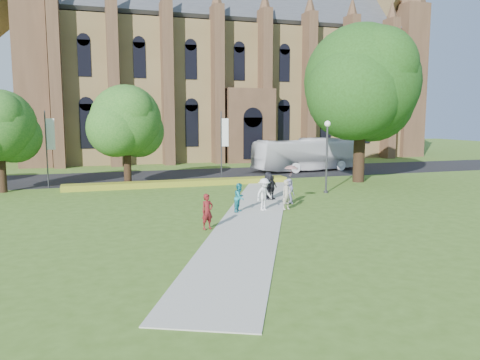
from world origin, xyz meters
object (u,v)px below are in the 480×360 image
object	(u,v)px
tour_coach	(309,155)
pedestrian_0	(207,211)
streetlamp	(327,148)
large_tree	(361,83)

from	to	relation	value
tour_coach	pedestrian_0	distance (m)	27.11
streetlamp	tour_coach	world-z (taller)	streetlamp
large_tree	tour_coach	distance (m)	11.08
tour_coach	streetlamp	bearing A→B (deg)	151.61
tour_coach	pedestrian_0	bearing A→B (deg)	136.12
streetlamp	large_tree	bearing A→B (deg)	39.29
tour_coach	pedestrian_0	size ratio (longest dim) A/B	6.95
streetlamp	large_tree	xyz separation A→B (m)	(5.50, 4.50, 5.07)
tour_coach	pedestrian_0	xyz separation A→B (m)	(-16.11, -21.79, -0.79)
pedestrian_0	large_tree	bearing A→B (deg)	18.71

